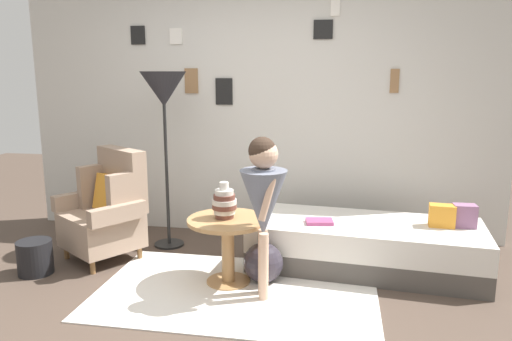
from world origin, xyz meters
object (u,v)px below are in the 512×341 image
at_px(vase_striped, 224,203).
at_px(daybed, 365,245).
at_px(armchair, 108,210).
at_px(demijohn_near, 263,262).
at_px(magazine_basket, 35,257).
at_px(person_child, 263,196).
at_px(side_table, 228,236).
at_px(floor_lamp, 164,96).
at_px(book_on_daybed, 319,222).

bearing_deg(vase_striped, daybed, 23.85).
xyz_separation_m(armchair, demijohn_near, (1.44, -0.28, -0.28)).
bearing_deg(magazine_basket, vase_striped, 4.20).
bearing_deg(person_child, daybed, 42.62).
height_order(armchair, side_table, armchair).
height_order(vase_striped, magazine_basket, vase_striped).
distance_m(demijohn_near, magazine_basket, 1.88).
bearing_deg(floor_lamp, book_on_daybed, -12.76).
xyz_separation_m(demijohn_near, magazine_basket, (-1.87, -0.17, -0.02)).
relative_size(demijohn_near, magazine_basket, 1.43).
height_order(floor_lamp, demijohn_near, floor_lamp).
relative_size(vase_striped, magazine_basket, 1.01).
distance_m(daybed, magazine_basket, 2.74).
height_order(armchair, demijohn_near, armchair).
relative_size(armchair, floor_lamp, 0.59).
distance_m(armchair, person_child, 1.62).
height_order(side_table, magazine_basket, side_table).
bearing_deg(person_child, side_table, 147.54).
bearing_deg(side_table, book_on_daybed, 30.71).
distance_m(book_on_daybed, demijohn_near, 0.59).
relative_size(floor_lamp, demijohn_near, 4.09).
height_order(vase_striped, person_child, person_child).
relative_size(person_child, magazine_basket, 4.27).
height_order(armchair, person_child, person_child).
relative_size(vase_striped, book_on_daybed, 1.29).
xyz_separation_m(daybed, magazine_basket, (-2.67, -0.60, -0.06)).
relative_size(daybed, side_table, 3.14).
xyz_separation_m(armchair, magazine_basket, (-0.43, -0.45, -0.30)).
distance_m(daybed, side_table, 1.19).
bearing_deg(armchair, floor_lamp, 42.24).
bearing_deg(floor_lamp, person_child, -41.10).
height_order(floor_lamp, person_child, floor_lamp).
xyz_separation_m(daybed, side_table, (-1.07, -0.50, 0.19)).
xyz_separation_m(daybed, vase_striped, (-1.10, -0.48, 0.45)).
bearing_deg(book_on_daybed, vase_striped, -151.25).
bearing_deg(side_table, magazine_basket, -176.43).
bearing_deg(demijohn_near, magazine_basket, -174.83).
bearing_deg(demijohn_near, daybed, 28.30).
height_order(daybed, floor_lamp, floor_lamp).
bearing_deg(side_table, vase_striped, 151.29).
bearing_deg(daybed, magazine_basket, -167.35).
bearing_deg(demijohn_near, floor_lamp, 147.06).
bearing_deg(side_table, daybed, 25.09).
bearing_deg(vase_striped, demijohn_near, 10.32).
bearing_deg(armchair, vase_striped, -16.43).
height_order(demijohn_near, magazine_basket, demijohn_near).
distance_m(armchair, demijohn_near, 1.50).
bearing_deg(book_on_daybed, demijohn_near, -141.02).
distance_m(person_child, demijohn_near, 0.67).
relative_size(daybed, magazine_basket, 7.03).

